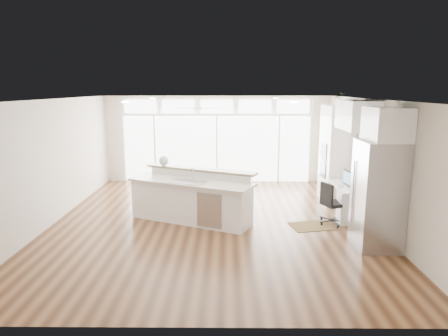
{
  "coord_description": "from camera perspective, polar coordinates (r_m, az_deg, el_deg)",
  "views": [
    {
      "loc": [
        0.33,
        -8.47,
        2.93
      ],
      "look_at": [
        0.25,
        0.6,
        1.11
      ],
      "focal_mm": 32.0,
      "sensor_mm": 36.0,
      "label": 1
    }
  ],
  "objects": [
    {
      "name": "recessed_lights",
      "position": [
        8.68,
        -1.72,
        9.69
      ],
      "size": [
        3.4,
        3.0,
        0.02
      ],
      "primitive_type": "cube",
      "color": "white",
      "rests_on": "ceiling"
    },
    {
      "name": "wall_front",
      "position": [
        4.76,
        -3.55,
        -8.06
      ],
      "size": [
        7.0,
        0.04,
        2.7
      ],
      "primitive_type": "cube",
      "color": "beige",
      "rests_on": "floor"
    },
    {
      "name": "glass_wall",
      "position": [
        12.56,
        -1.03,
        2.73
      ],
      "size": [
        5.8,
        0.06,
        2.08
      ],
      "primitive_type": "cube",
      "color": "white",
      "rests_on": "wall_back"
    },
    {
      "name": "oven_cabinet",
      "position": [
        10.79,
        15.74,
        1.96
      ],
      "size": [
        0.64,
        1.2,
        2.5
      ],
      "primitive_type": "cube",
      "color": "white",
      "rests_on": "floor"
    },
    {
      "name": "wall_back",
      "position": [
        12.58,
        -1.03,
        4.12
      ],
      "size": [
        7.0,
        0.04,
        2.7
      ],
      "primitive_type": "cube",
      "color": "beige",
      "rests_on": "floor"
    },
    {
      "name": "desk_window",
      "position": [
        9.42,
        19.9,
        2.24
      ],
      "size": [
        0.04,
        0.85,
        0.85
      ],
      "primitive_type": "cube",
      "color": "silver",
      "rests_on": "wall_right"
    },
    {
      "name": "upper_cabinets",
      "position": [
        9.24,
        18.53,
        7.17
      ],
      "size": [
        0.64,
        1.3,
        0.64
      ],
      "primitive_type": "cube",
      "color": "white",
      "rests_on": "wall_right"
    },
    {
      "name": "office_chair",
      "position": [
        9.06,
        15.43,
        -4.9
      ],
      "size": [
        0.61,
        0.6,
        0.92
      ],
      "primitive_type": "cube",
      "rotation": [
        0.0,
        0.0,
        0.41
      ],
      "color": "black",
      "rests_on": "floor"
    },
    {
      "name": "potted_plant",
      "position": [
        10.66,
        16.14,
        9.26
      ],
      "size": [
        0.32,
        0.34,
        0.25
      ],
      "primitive_type": "imported",
      "rotation": [
        0.0,
        0.0,
        0.1
      ],
      "color": "#2B5524",
      "rests_on": "oven_cabinet"
    },
    {
      "name": "wall_right",
      "position": [
        9.19,
        20.67,
        0.71
      ],
      "size": [
        0.04,
        8.0,
        2.7
      ],
      "primitive_type": "cube",
      "color": "beige",
      "rests_on": "floor"
    },
    {
      "name": "floor",
      "position": [
        8.97,
        -1.67,
        -7.78
      ],
      "size": [
        7.0,
        8.0,
        0.02
      ],
      "primitive_type": "cube",
      "color": "#432614",
      "rests_on": "ground"
    },
    {
      "name": "fridge_cabinet",
      "position": [
        7.7,
        22.26,
        5.82
      ],
      "size": [
        0.64,
        0.9,
        0.6
      ],
      "primitive_type": "cube",
      "color": "white",
      "rests_on": "wall_right"
    },
    {
      "name": "fishbowl",
      "position": [
        9.57,
        -8.6,
        1.06
      ],
      "size": [
        0.3,
        0.3,
        0.23
      ],
      "primitive_type": "sphere",
      "rotation": [
        0.0,
        0.0,
        -0.32
      ],
      "color": "silver",
      "rests_on": "kitchen_island"
    },
    {
      "name": "ceiling",
      "position": [
        8.48,
        -1.77,
        9.79
      ],
      "size": [
        7.0,
        8.0,
        0.02
      ],
      "primitive_type": "cube",
      "color": "white",
      "rests_on": "wall_back"
    },
    {
      "name": "monitor",
      "position": [
        9.4,
        17.3,
        -1.36
      ],
      "size": [
        0.14,
        0.45,
        0.37
      ],
      "primitive_type": "cube",
      "rotation": [
        0.0,
        0.0,
        0.15
      ],
      "color": "black",
      "rests_on": "desk_nook"
    },
    {
      "name": "transom_row",
      "position": [
        12.43,
        -1.05,
        8.8
      ],
      "size": [
        5.9,
        0.06,
        0.4
      ],
      "primitive_type": "cube",
      "color": "white",
      "rests_on": "wall_back"
    },
    {
      "name": "ceiling_fan",
      "position": [
        11.31,
        -3.77,
        9.04
      ],
      "size": [
        1.16,
        1.16,
        0.32
      ],
      "primitive_type": "cube",
      "color": "white",
      "rests_on": "ceiling"
    },
    {
      "name": "rug",
      "position": [
        8.91,
        12.45,
        -8.09
      ],
      "size": [
        1.01,
        0.81,
        0.01
      ],
      "primitive_type": "cube",
      "rotation": [
        0.0,
        0.0,
        0.2
      ],
      "color": "#3E2C13",
      "rests_on": "floor"
    },
    {
      "name": "refrigerator",
      "position": [
        7.89,
        21.15,
        -3.59
      ],
      "size": [
        0.76,
        0.9,
        2.0
      ],
      "primitive_type": "cube",
      "color": "#A5A6AA",
      "rests_on": "floor"
    },
    {
      "name": "keyboard",
      "position": [
        9.39,
        16.24,
        -2.43
      ],
      "size": [
        0.16,
        0.33,
        0.02
      ],
      "primitive_type": "cube",
      "rotation": [
        0.0,
        0.0,
        -0.15
      ],
      "color": "silver",
      "rests_on": "desk_nook"
    },
    {
      "name": "framed_photos",
      "position": [
        10.02,
        18.69,
        1.96
      ],
      "size": [
        0.06,
        0.22,
        0.8
      ],
      "primitive_type": "cube",
      "color": "black",
      "rests_on": "wall_right"
    },
    {
      "name": "desk_nook",
      "position": [
        9.56,
        17.56,
        -4.67
      ],
      "size": [
        0.72,
        1.3,
        0.76
      ],
      "primitive_type": "cube",
      "color": "white",
      "rests_on": "floor"
    },
    {
      "name": "wall_left",
      "position": [
        9.43,
        -23.49,
        0.76
      ],
      "size": [
        0.04,
        8.0,
        2.7
      ],
      "primitive_type": "cube",
      "color": "beige",
      "rests_on": "floor"
    },
    {
      "name": "kitchen_island",
      "position": [
        8.9,
        -4.77,
        -4.11
      ],
      "size": [
        3.02,
        2.14,
        1.13
      ],
      "primitive_type": "cube",
      "rotation": [
        0.0,
        0.0,
        -0.43
      ],
      "color": "white",
      "rests_on": "floor"
    }
  ]
}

